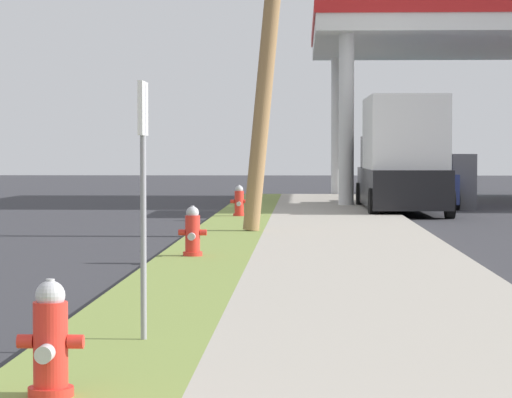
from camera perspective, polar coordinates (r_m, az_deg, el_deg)
name	(u,v)px	position (r m, az deg, el deg)	size (l,w,h in m)	color
fire_hydrant_nearest	(50,345)	(7.71, -9.77, -6.88)	(0.42, 0.38, 0.74)	red
fire_hydrant_second	(193,234)	(17.76, -3.04, -1.67)	(0.42, 0.38, 0.74)	red
fire_hydrant_third	(239,202)	(28.76, -0.81, -0.16)	(0.42, 0.37, 0.74)	red
utility_pole_midground	(271,18)	(23.44, 0.71, 8.62)	(1.63, 0.39, 8.12)	#937047
street_sign_post	(143,156)	(9.84, -5.40, 2.07)	(0.05, 0.36, 2.12)	gray
car_navy_by_near_pump	(418,183)	(36.07, 7.74, 0.75)	(2.01, 4.53, 1.57)	navy
car_teal_by_far_pump	(407,176)	(46.57, 7.20, 1.09)	(2.10, 4.57, 1.57)	#197075
truck_black_at_forecourt	(402,158)	(32.44, 6.97, 1.94)	(2.20, 6.42, 3.11)	black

